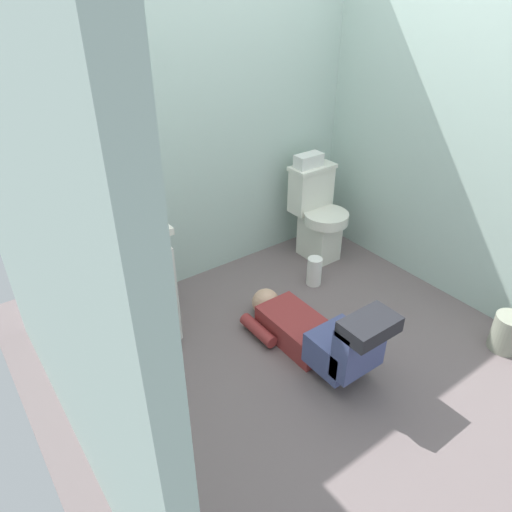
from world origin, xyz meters
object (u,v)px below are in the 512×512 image
toilet (317,214)px  vanity_cabinet (116,285)px  bottle_blue (80,215)px  paper_towel_roll (314,271)px  bottle_white (91,212)px  bottle_clear (128,204)px  person_plumber (317,334)px  soap_dispenser (60,216)px  bottle_pink (103,211)px  trash_can (507,333)px  bottle_green (110,200)px  tissue_box (309,160)px  faucet (94,208)px

toilet → vanity_cabinet: (-1.69, -0.06, 0.05)m
bottle_blue → paper_towel_roll: bottle_blue is taller
bottle_blue → bottle_white: 0.06m
bottle_blue → paper_towel_roll: size_ratio=0.57×
bottle_blue → bottle_clear: size_ratio=1.24×
bottle_white → paper_towel_roll: size_ratio=0.57×
vanity_cabinet → person_plumber: (0.88, -0.85, -0.24)m
soap_dispenser → bottle_pink: soap_dispenser is taller
bottle_clear → paper_towel_roll: (1.21, -0.34, -0.76)m
trash_can → bottle_green: bearing=137.8°
tissue_box → soap_dispenser: bearing=-179.3°
soap_dispenser → bottle_green: 0.29m
toilet → faucet: 1.77m
vanity_cabinet → faucet: 0.47m
bottle_green → paper_towel_roll: size_ratio=0.77×
person_plumber → bottle_pink: bottle_pink is taller
soap_dispenser → bottle_green: bearing=0.2°
bottle_blue → bottle_green: (0.20, 0.05, 0.02)m
toilet → trash_can: size_ratio=3.09×
bottle_clear → bottle_blue: bearing=179.0°
vanity_cabinet → bottle_green: bottle_green is taller
bottle_blue → bottle_green: bottle_green is taller
soap_dispenser → bottle_blue: bearing=-25.9°
tissue_box → paper_towel_roll: size_ratio=0.99×
tissue_box → trash_can: (0.23, -1.64, -0.68)m
bottle_green → paper_towel_roll: 1.57m
faucet → bottle_clear: (0.18, -0.07, 0.00)m
vanity_cabinet → trash_can: size_ratio=3.38×
person_plumber → bottle_pink: 1.43m
faucet → bottle_pink: size_ratio=0.87×
vanity_cabinet → bottle_clear: bearing=23.2°
bottle_green → paper_towel_roll: bottle_green is taller
toilet → paper_towel_roll: size_ratio=3.37×
toilet → bottle_clear: 1.60m
person_plumber → soap_dispenser: 1.61m
bottle_white → bottle_green: (0.13, 0.04, 0.02)m
faucet → bottle_blue: size_ratio=0.79×
soap_dispenser → bottle_clear: soap_dispenser is taller
bottle_white → person_plumber: bearing=-45.5°
toilet → person_plumber: size_ratio=0.70×
vanity_cabinet → bottle_green: size_ratio=4.81×
tissue_box → bottle_pink: size_ratio=1.90×
person_plumber → paper_towel_roll: 0.78m
bottle_blue → toilet: bearing=-0.7°
vanity_cabinet → tissue_box: size_ratio=3.73×
vanity_cabinet → soap_dispenser: (-0.19, 0.13, 0.47)m
tissue_box → bottle_pink: bottle_pink is taller
person_plumber → bottle_white: bearing=134.5°
toilet → bottle_clear: size_ratio=7.32×
faucet → bottle_pink: (0.03, -0.08, 0.01)m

